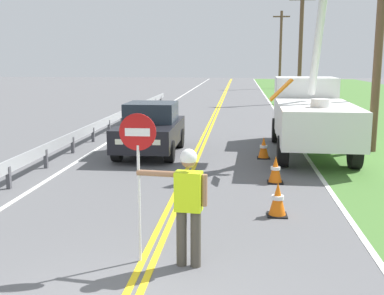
{
  "coord_description": "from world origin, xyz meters",
  "views": [
    {
      "loc": [
        1.38,
        -4.59,
        3.12
      ],
      "look_at": [
        0.36,
        5.78,
        1.2
      ],
      "focal_mm": 44.85,
      "sensor_mm": 36.0,
      "label": 1
    }
  ],
  "objects_px": {
    "oncoming_sedan_nearest": "(151,129)",
    "utility_pole_near": "(380,21)",
    "utility_bucket_truck": "(310,110)",
    "traffic_cone_mid": "(275,170)",
    "utility_pole_mid": "(301,45)",
    "utility_pole_far": "(281,48)",
    "traffic_cone_lead": "(278,200)",
    "traffic_cone_tail": "(264,148)",
    "stop_sign_paddle": "(138,154)",
    "flagger_worker": "(188,200)"
  },
  "relations": [
    {
      "from": "oncoming_sedan_nearest",
      "to": "utility_pole_near",
      "type": "distance_m",
      "value": 8.38
    },
    {
      "from": "utility_bucket_truck",
      "to": "traffic_cone_mid",
      "type": "bearing_deg",
      "value": -108.09
    },
    {
      "from": "utility_bucket_truck",
      "to": "utility_pole_mid",
      "type": "distance_m",
      "value": 19.12
    },
    {
      "from": "utility_pole_far",
      "to": "traffic_cone_lead",
      "type": "bearing_deg",
      "value": -94.56
    },
    {
      "from": "oncoming_sedan_nearest",
      "to": "utility_pole_mid",
      "type": "distance_m",
      "value": 21.28
    },
    {
      "from": "traffic_cone_lead",
      "to": "traffic_cone_tail",
      "type": "xyz_separation_m",
      "value": [
        -0.01,
        5.76,
        0.0
      ]
    },
    {
      "from": "traffic_cone_mid",
      "to": "traffic_cone_tail",
      "type": "distance_m",
      "value": 3.1
    },
    {
      "from": "utility_pole_near",
      "to": "oncoming_sedan_nearest",
      "type": "bearing_deg",
      "value": -171.3
    },
    {
      "from": "stop_sign_paddle",
      "to": "oncoming_sedan_nearest",
      "type": "distance_m",
      "value": 8.82
    },
    {
      "from": "traffic_cone_mid",
      "to": "utility_pole_mid",
      "type": "bearing_deg",
      "value": 81.91
    },
    {
      "from": "utility_pole_near",
      "to": "traffic_cone_tail",
      "type": "xyz_separation_m",
      "value": [
        -3.77,
        -1.58,
        -4.03
      ]
    },
    {
      "from": "utility_pole_mid",
      "to": "traffic_cone_lead",
      "type": "bearing_deg",
      "value": -97.59
    },
    {
      "from": "traffic_cone_mid",
      "to": "traffic_cone_tail",
      "type": "bearing_deg",
      "value": 92.82
    },
    {
      "from": "oncoming_sedan_nearest",
      "to": "utility_pole_far",
      "type": "distance_m",
      "value": 38.82
    },
    {
      "from": "oncoming_sedan_nearest",
      "to": "traffic_cone_lead",
      "type": "height_order",
      "value": "oncoming_sedan_nearest"
    },
    {
      "from": "stop_sign_paddle",
      "to": "traffic_cone_lead",
      "type": "height_order",
      "value": "stop_sign_paddle"
    },
    {
      "from": "utility_pole_near",
      "to": "traffic_cone_lead",
      "type": "xyz_separation_m",
      "value": [
        -3.77,
        -7.35,
        -4.03
      ]
    },
    {
      "from": "traffic_cone_lead",
      "to": "traffic_cone_mid",
      "type": "relative_size",
      "value": 1.0
    },
    {
      "from": "utility_pole_near",
      "to": "utility_pole_mid",
      "type": "height_order",
      "value": "utility_pole_near"
    },
    {
      "from": "flagger_worker",
      "to": "utility_pole_mid",
      "type": "relative_size",
      "value": 0.23
    },
    {
      "from": "stop_sign_paddle",
      "to": "utility_bucket_truck",
      "type": "xyz_separation_m",
      "value": [
        3.91,
        9.58,
        -0.28
      ]
    },
    {
      "from": "stop_sign_paddle",
      "to": "traffic_cone_lead",
      "type": "relative_size",
      "value": 3.33
    },
    {
      "from": "utility_pole_mid",
      "to": "utility_pole_far",
      "type": "xyz_separation_m",
      "value": [
        0.07,
        18.22,
        0.19
      ]
    },
    {
      "from": "utility_pole_mid",
      "to": "traffic_cone_lead",
      "type": "height_order",
      "value": "utility_pole_mid"
    },
    {
      "from": "utility_pole_near",
      "to": "traffic_cone_tail",
      "type": "relative_size",
      "value": 11.96
    },
    {
      "from": "oncoming_sedan_nearest",
      "to": "traffic_cone_lead",
      "type": "relative_size",
      "value": 5.88
    },
    {
      "from": "utility_pole_far",
      "to": "flagger_worker",
      "type": "bearing_deg",
      "value": -96.19
    },
    {
      "from": "stop_sign_paddle",
      "to": "oncoming_sedan_nearest",
      "type": "height_order",
      "value": "stop_sign_paddle"
    },
    {
      "from": "oncoming_sedan_nearest",
      "to": "utility_pole_near",
      "type": "bearing_deg",
      "value": 8.7
    },
    {
      "from": "flagger_worker",
      "to": "traffic_cone_mid",
      "type": "xyz_separation_m",
      "value": [
        1.69,
        5.21,
        -0.71
      ]
    },
    {
      "from": "oncoming_sedan_nearest",
      "to": "utility_pole_far",
      "type": "relative_size",
      "value": 0.5
    },
    {
      "from": "utility_bucket_truck",
      "to": "traffic_cone_mid",
      "type": "height_order",
      "value": "utility_bucket_truck"
    },
    {
      "from": "traffic_cone_tail",
      "to": "stop_sign_paddle",
      "type": "bearing_deg",
      "value": -105.63
    },
    {
      "from": "traffic_cone_tail",
      "to": "utility_pole_far",
      "type": "bearing_deg",
      "value": 84.75
    },
    {
      "from": "traffic_cone_tail",
      "to": "flagger_worker",
      "type": "bearing_deg",
      "value": -100.48
    },
    {
      "from": "traffic_cone_lead",
      "to": "oncoming_sedan_nearest",
      "type": "bearing_deg",
      "value": 121.09
    },
    {
      "from": "flagger_worker",
      "to": "utility_pole_near",
      "type": "distance_m",
      "value": 11.71
    },
    {
      "from": "stop_sign_paddle",
      "to": "traffic_cone_mid",
      "type": "xyz_separation_m",
      "value": [
        2.45,
        5.13,
        -1.37
      ]
    },
    {
      "from": "traffic_cone_lead",
      "to": "stop_sign_paddle",
      "type": "bearing_deg",
      "value": -133.15
    },
    {
      "from": "flagger_worker",
      "to": "utility_pole_far",
      "type": "distance_m",
      "value": 47.11
    },
    {
      "from": "flagger_worker",
      "to": "utility_pole_far",
      "type": "height_order",
      "value": "utility_pole_far"
    },
    {
      "from": "oncoming_sedan_nearest",
      "to": "traffic_cone_lead",
      "type": "distance_m",
      "value": 7.26
    },
    {
      "from": "utility_pole_far",
      "to": "utility_pole_near",
      "type": "bearing_deg",
      "value": -89.62
    },
    {
      "from": "utility_pole_far",
      "to": "traffic_cone_lead",
      "type": "xyz_separation_m",
      "value": [
        -3.53,
        -44.17,
        -3.97
      ]
    },
    {
      "from": "oncoming_sedan_nearest",
      "to": "utility_pole_mid",
      "type": "relative_size",
      "value": 0.52
    },
    {
      "from": "utility_bucket_truck",
      "to": "traffic_cone_tail",
      "type": "bearing_deg",
      "value": -139.95
    },
    {
      "from": "stop_sign_paddle",
      "to": "utility_pole_near",
      "type": "height_order",
      "value": "utility_pole_near"
    },
    {
      "from": "utility_bucket_truck",
      "to": "traffic_cone_mid",
      "type": "relative_size",
      "value": 9.82
    },
    {
      "from": "stop_sign_paddle",
      "to": "utility_pole_mid",
      "type": "relative_size",
      "value": 0.3
    },
    {
      "from": "stop_sign_paddle",
      "to": "traffic_cone_tail",
      "type": "xyz_separation_m",
      "value": [
        2.3,
        8.23,
        -1.37
      ]
    }
  ]
}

